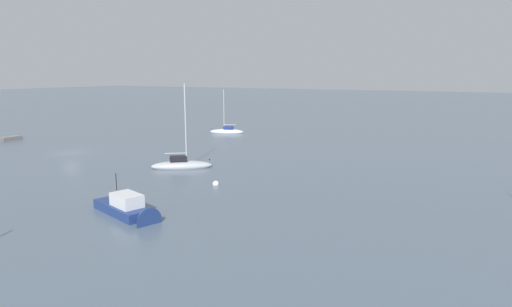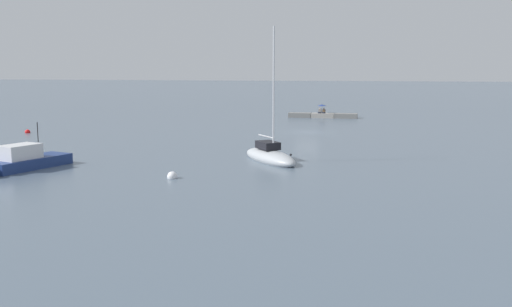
{
  "view_description": "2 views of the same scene",
  "coord_description": "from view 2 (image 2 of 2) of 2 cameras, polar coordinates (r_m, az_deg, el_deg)",
  "views": [
    {
      "loc": [
        40.16,
        51.2,
        10.85
      ],
      "look_at": [
        2.62,
        30.78,
        3.02
      ],
      "focal_mm": 30.75,
      "sensor_mm": 36.0,
      "label": 1
    },
    {
      "loc": [
        -7.01,
        60.9,
        6.79
      ],
      "look_at": [
        0.62,
        24.1,
        1.18
      ],
      "focal_mm": 40.25,
      "sensor_mm": 36.0,
      "label": 2
    }
  ],
  "objects": [
    {
      "name": "sailboat_grey_mid",
      "position": [
        42.33,
        1.38,
        -0.27
      ],
      "size": [
        5.8,
        6.83,
        10.09
      ],
      "rotation": [
        0.0,
        0.0,
        0.64
      ],
      "color": "#ADB2B7",
      "rests_on": "ground_plane"
    },
    {
      "name": "ground_plane",
      "position": [
        61.68,
        5.12,
        2.13
      ],
      "size": [
        500.0,
        500.0,
        0.0
      ],
      "primitive_type": "plane",
      "color": "slate"
    },
    {
      "name": "motorboat_navy_mid",
      "position": [
        41.49,
        -22.85,
        -1.03
      ],
      "size": [
        4.04,
        7.21,
        3.87
      ],
      "rotation": [
        0.0,
        0.0,
        5.99
      ],
      "color": "navy",
      "rests_on": "ground_plane"
    },
    {
      "name": "umbrella_open_navy",
      "position": [
        79.83,
        6.57,
        4.8
      ],
      "size": [
        1.2,
        1.2,
        1.27
      ],
      "color": "black",
      "rests_on": "seawall_pier"
    },
    {
      "name": "mooring_buoy_mid",
      "position": [
        36.04,
        -8.32,
        -2.28
      ],
      "size": [
        0.64,
        0.64,
        0.64
      ],
      "color": "white",
      "rests_on": "ground_plane"
    },
    {
      "name": "seawall_pier",
      "position": [
        79.94,
        6.66,
        3.78
      ],
      "size": [
        9.44,
        1.78,
        0.63
      ],
      "color": "slate",
      "rests_on": "ground_plane"
    },
    {
      "name": "mooring_buoy_near",
      "position": [
        65.27,
        -21.75,
        1.99
      ],
      "size": [
        0.55,
        0.55,
        0.55
      ],
      "color": "red",
      "rests_on": "ground_plane"
    },
    {
      "name": "person_seated_brown_left",
      "position": [
        79.86,
        6.75,
        4.18
      ],
      "size": [
        0.45,
        0.64,
        0.73
      ],
      "rotation": [
        0.0,
        0.0,
        -0.11
      ],
      "color": "#1E2333",
      "rests_on": "seawall_pier"
    },
    {
      "name": "person_seated_grey_right",
      "position": [
        79.89,
        6.35,
        4.19
      ],
      "size": [
        0.45,
        0.64,
        0.73
      ],
      "rotation": [
        0.0,
        0.0,
        -0.11
      ],
      "color": "#1E2333",
      "rests_on": "seawall_pier"
    }
  ]
}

